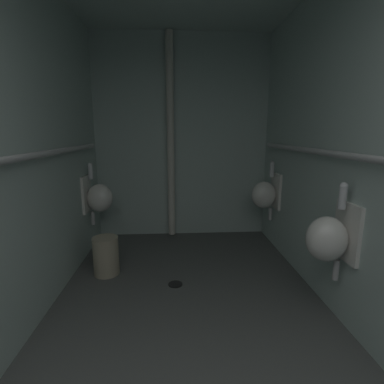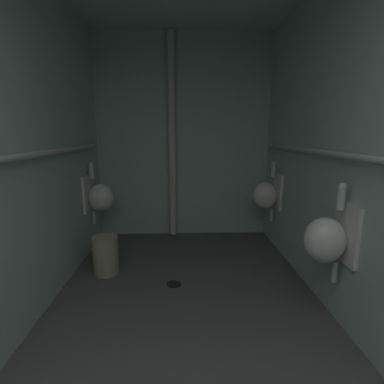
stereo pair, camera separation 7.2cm
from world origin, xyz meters
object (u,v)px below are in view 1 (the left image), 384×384
Objects in this scene: standpipe_back_wall at (171,139)px; waste_bin at (106,256)px; urinal_left_mid at (98,197)px; floor_drain at (175,284)px; urinal_right_far at (265,194)px; urinal_right_mid at (329,237)px.

standpipe_back_wall reaches higher than waste_bin.
urinal_left_mid is 1.43m from floor_drain.
waste_bin is (-0.71, 0.26, 0.20)m from floor_drain.
standpipe_back_wall is 1.92m from floor_drain.
urinal_left_mid is at bearing 108.48° from waste_bin.
urinal_right_far is 1.89× the size of waste_bin.
urinal_right_mid is at bearing -90.00° from urinal_right_far.
urinal_right_mid is 5.39× the size of floor_drain.
standpipe_back_wall reaches higher than urinal_right_mid.
urinal_left_mid is at bearing 144.32° from urinal_right_mid.
urinal_right_mid and urinal_right_far have the same top height.
urinal_left_mid is 1.21m from standpipe_back_wall.
standpipe_back_wall is at bearing 158.87° from urinal_right_far.
urinal_right_far is (2.06, 0.05, 0.00)m from urinal_left_mid.
urinal_right_far is 1.43m from standpipe_back_wall.
urinal_right_far is (0.00, 1.52, 0.00)m from urinal_right_mid.
standpipe_back_wall is 6.70× the size of waste_bin.
urinal_right_far reaches higher than floor_drain.
standpipe_back_wall is at bearing 30.07° from urinal_left_mid.
waste_bin is (-1.86, -0.64, -0.49)m from urinal_right_far.
waste_bin is (0.20, -0.59, -0.49)m from urinal_left_mid.
floor_drain is at bearing -141.62° from urinal_right_far.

